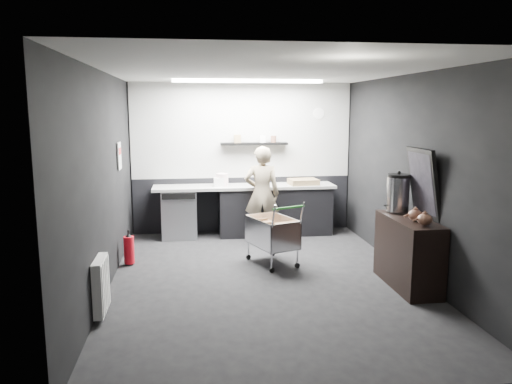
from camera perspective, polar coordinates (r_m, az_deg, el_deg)
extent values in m
plane|color=black|center=(6.69, 1.04, -10.04)|extent=(5.50, 5.50, 0.00)
plane|color=silver|center=(6.32, 1.11, 13.68)|extent=(5.50, 5.50, 0.00)
plane|color=black|center=(9.08, -1.57, 3.89)|extent=(5.50, 0.00, 5.50)
plane|color=black|center=(3.72, 7.54, -4.45)|extent=(5.50, 0.00, 5.50)
plane|color=black|center=(6.38, -16.97, 1.07)|extent=(0.00, 5.50, 5.50)
plane|color=black|center=(6.96, 17.59, 1.72)|extent=(0.00, 5.50, 5.50)
cube|color=#BBBCB7|center=(9.02, -1.57, 7.04)|extent=(3.95, 0.02, 1.70)
cube|color=black|center=(9.18, -1.53, -1.41)|extent=(3.95, 0.02, 1.00)
cube|color=black|center=(8.95, -0.21, 5.55)|extent=(1.20, 0.22, 0.04)
cylinder|color=white|center=(9.26, 7.18, 8.89)|extent=(0.20, 0.03, 0.20)
cube|color=silver|center=(7.63, -15.36, 3.99)|extent=(0.02, 0.30, 0.40)
cube|color=red|center=(7.63, -15.35, 4.51)|extent=(0.02, 0.22, 0.10)
cube|color=white|center=(5.74, -17.32, -10.16)|extent=(0.10, 0.50, 0.60)
cube|color=white|center=(8.15, -0.92, 12.54)|extent=(2.40, 0.20, 0.04)
cube|color=black|center=(8.97, 2.18, -2.16)|extent=(2.00, 0.56, 0.85)
cube|color=#A7A8A3|center=(8.81, -1.33, 0.61)|extent=(3.20, 0.60, 0.05)
cube|color=#9EA0A5|center=(8.84, -8.75, -2.43)|extent=(0.60, 0.58, 0.85)
cube|color=black|center=(8.48, -8.84, -0.51)|extent=(0.56, 0.02, 0.10)
imported|color=beige|center=(8.41, 0.68, -0.24)|extent=(0.64, 0.47, 1.63)
cube|color=silver|center=(7.29, 1.87, -6.05)|extent=(0.74, 0.90, 0.02)
cube|color=silver|center=(7.21, -0.01, -4.63)|extent=(0.29, 0.73, 0.41)
cube|color=silver|center=(7.29, 3.75, -4.49)|extent=(0.29, 0.73, 0.41)
cube|color=silver|center=(6.88, 2.40, -5.32)|extent=(0.48, 0.20, 0.41)
cube|color=silver|center=(7.61, 1.41, -3.88)|extent=(0.48, 0.20, 0.41)
cylinder|color=silver|center=(6.97, 0.62, -7.89)|extent=(0.02, 0.02, 0.27)
cylinder|color=silver|center=(7.04, 4.05, -7.74)|extent=(0.02, 0.02, 0.27)
cylinder|color=silver|center=(7.63, -0.14, -6.34)|extent=(0.02, 0.02, 0.27)
cylinder|color=silver|center=(7.69, 2.99, -6.22)|extent=(0.02, 0.02, 0.27)
cylinder|color=green|center=(6.73, 2.52, -1.88)|extent=(0.48, 0.21, 0.03)
cube|color=brown|center=(7.32, 0.91, -4.52)|extent=(0.30, 0.33, 0.35)
cube|color=brown|center=(7.17, 3.03, -4.98)|extent=(0.28, 0.31, 0.31)
cylinder|color=black|center=(7.01, 0.62, -8.82)|extent=(0.08, 0.05, 0.07)
cylinder|color=black|center=(7.66, -0.14, -7.20)|extent=(0.08, 0.05, 0.07)
cylinder|color=black|center=(7.08, 4.03, -8.65)|extent=(0.08, 0.05, 0.07)
cylinder|color=black|center=(7.73, 2.98, -7.07)|extent=(0.08, 0.05, 0.07)
cube|color=black|center=(6.63, 16.98, -6.65)|extent=(0.44, 1.18, 0.88)
cylinder|color=silver|center=(6.83, 15.90, -0.23)|extent=(0.29, 0.29, 0.45)
cylinder|color=black|center=(6.80, 15.99, 1.80)|extent=(0.29, 0.29, 0.04)
sphere|color=black|center=(6.79, 16.01, 2.13)|extent=(0.05, 0.05, 0.05)
ellipsoid|color=brown|center=(6.38, 17.75, -2.52)|extent=(0.18, 0.18, 0.14)
ellipsoid|color=brown|center=(6.17, 18.72, -2.98)|extent=(0.18, 0.18, 0.14)
cube|color=black|center=(6.57, 18.61, 0.99)|extent=(0.20, 0.69, 0.88)
cube|color=black|center=(6.56, 18.41, 0.98)|extent=(0.14, 0.59, 0.75)
cylinder|color=red|center=(7.48, -14.31, -6.44)|extent=(0.15, 0.15, 0.40)
cone|color=black|center=(7.42, -14.38, -4.78)|extent=(0.10, 0.10, 0.06)
cylinder|color=black|center=(7.41, -14.39, -4.48)|extent=(0.03, 0.03, 0.06)
cube|color=olive|center=(8.93, 5.43, 1.17)|extent=(0.53, 0.42, 0.10)
cylinder|color=white|center=(8.76, -3.90, 1.42)|extent=(0.22, 0.22, 0.22)
cube|color=white|center=(8.71, -4.26, 1.15)|extent=(0.17, 0.14, 0.15)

